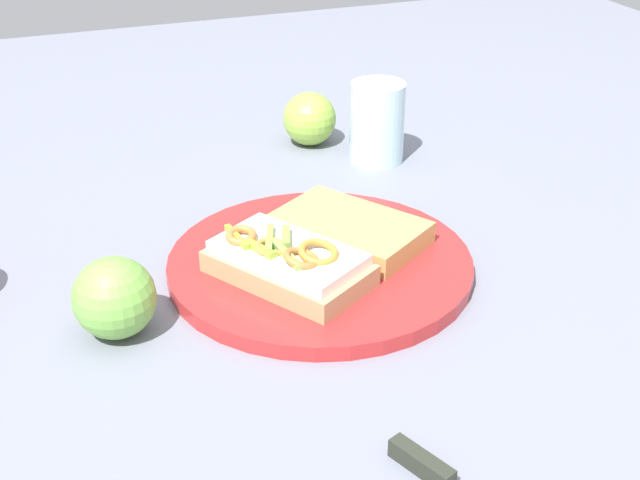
% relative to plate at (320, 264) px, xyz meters
% --- Properties ---
extents(ground_plane, '(2.00, 2.00, 0.00)m').
position_rel_plate_xyz_m(ground_plane, '(0.00, 0.00, -0.01)').
color(ground_plane, slate).
rests_on(ground_plane, ground).
extents(plate, '(0.30, 0.30, 0.02)m').
position_rel_plate_xyz_m(plate, '(0.00, 0.00, 0.00)').
color(plate, '#B22727').
rests_on(plate, ground_plane).
extents(sandwich, '(0.15, 0.17, 0.05)m').
position_rel_plate_xyz_m(sandwich, '(-0.04, -0.03, 0.03)').
color(sandwich, tan).
rests_on(sandwich, plate).
extents(bread_slice_side, '(0.16, 0.18, 0.02)m').
position_rel_plate_xyz_m(bread_slice_side, '(0.04, 0.02, 0.02)').
color(bread_slice_side, tan).
rests_on(bread_slice_side, plate).
extents(apple_0, '(0.10, 0.10, 0.07)m').
position_rel_plate_xyz_m(apple_0, '(-0.20, -0.04, 0.03)').
color(apple_0, '#6FAE45').
rests_on(apple_0, ground_plane).
extents(apple_2, '(0.10, 0.10, 0.07)m').
position_rel_plate_xyz_m(apple_2, '(0.11, 0.32, 0.03)').
color(apple_2, '#8CBB40').
rests_on(apple_2, ground_plane).
extents(drinking_glass, '(0.07, 0.07, 0.10)m').
position_rel_plate_xyz_m(drinking_glass, '(0.17, 0.24, 0.04)').
color(drinking_glass, silver).
rests_on(drinking_glass, ground_plane).
extents(knife, '(0.06, 0.12, 0.02)m').
position_rel_plate_xyz_m(knife, '(-0.03, -0.30, -0.00)').
color(knife, silver).
rests_on(knife, ground_plane).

